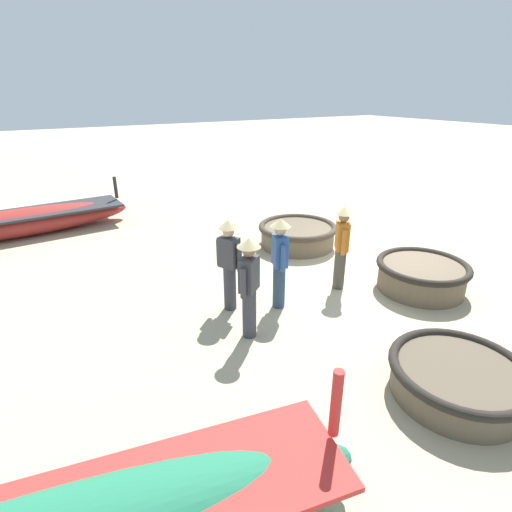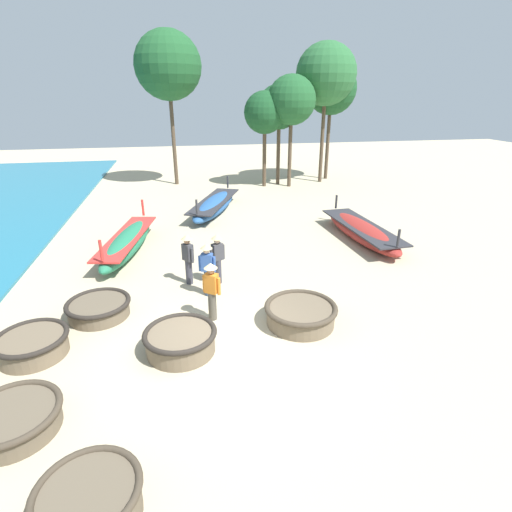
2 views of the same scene
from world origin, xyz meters
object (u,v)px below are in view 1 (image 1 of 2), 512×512
(fisherman_standing_left, at_px, (280,258))
(long_boat_red_hull, at_px, (20,222))
(fisherman_crouching, at_px, (342,243))
(coracle_far_left, at_px, (422,275))
(fisherman_with_hat, at_px, (229,259))
(coracle_upturned, at_px, (458,378))
(coracle_nearest, at_px, (297,234))
(fisherman_hauling, at_px, (249,282))

(fisherman_standing_left, bearing_deg, long_boat_red_hull, 29.54)
(fisherman_crouching, bearing_deg, long_boat_red_hull, 37.97)
(coracle_far_left, height_order, fisherman_with_hat, fisherman_with_hat)
(coracle_upturned, bearing_deg, fisherman_crouching, -13.55)
(coracle_upturned, relative_size, long_boat_red_hull, 0.30)
(long_boat_red_hull, distance_m, fisherman_with_hat, 7.06)
(fisherman_crouching, bearing_deg, fisherman_standing_left, 90.42)
(coracle_nearest, height_order, fisherman_hauling, fisherman_hauling)
(coracle_upturned, xyz_separation_m, long_boat_red_hull, (9.81, 4.50, 0.11))
(fisherman_crouching, height_order, fisherman_with_hat, same)
(fisherman_hauling, bearing_deg, fisherman_with_hat, -8.35)
(coracle_upturned, xyz_separation_m, fisherman_with_hat, (3.46, 1.47, 0.69))
(coracle_nearest, xyz_separation_m, fisherman_crouching, (-2.29, 0.67, 0.65))
(coracle_upturned, distance_m, fisherman_with_hat, 3.83)
(fisherman_crouching, distance_m, fisherman_standing_left, 1.43)
(fisherman_standing_left, bearing_deg, coracle_upturned, -167.38)
(coracle_nearest, bearing_deg, coracle_far_left, -168.11)
(coracle_upturned, distance_m, fisherman_standing_left, 3.23)
(coracle_far_left, height_order, fisherman_crouching, fisherman_crouching)
(coracle_upturned, xyz_separation_m, coracle_far_left, (2.20, -2.08, 0.05))
(coracle_far_left, relative_size, fisherman_standing_left, 1.05)
(coracle_upturned, relative_size, fisherman_crouching, 1.04)
(coracle_nearest, height_order, fisherman_crouching, fisherman_crouching)
(coracle_far_left, height_order, fisherman_hauling, fisherman_hauling)
(fisherman_hauling, bearing_deg, fisherman_crouching, -76.85)
(coracle_upturned, bearing_deg, fisherman_with_hat, 23.08)
(coracle_nearest, relative_size, fisherman_crouching, 1.17)
(long_boat_red_hull, relative_size, fisherman_hauling, 3.43)
(coracle_far_left, relative_size, fisherman_hauling, 1.05)
(coracle_nearest, distance_m, long_boat_red_hull, 7.40)
(long_boat_red_hull, xyz_separation_m, fisherman_crouching, (-6.72, -5.25, 0.59))
(coracle_upturned, distance_m, coracle_far_left, 3.03)
(coracle_far_left, bearing_deg, coracle_nearest, 11.89)
(coracle_nearest, relative_size, fisherman_hauling, 1.17)
(coracle_nearest, bearing_deg, fisherman_standing_left, 137.55)
(coracle_far_left, distance_m, fisherman_crouching, 1.73)
(fisherman_standing_left, height_order, fisherman_with_hat, same)
(coracle_far_left, xyz_separation_m, fisherman_with_hat, (1.26, 3.55, 0.64))
(long_boat_red_hull, height_order, fisherman_standing_left, fisherman_standing_left)
(long_boat_red_hull, bearing_deg, coracle_upturned, -155.34)
(coracle_nearest, xyz_separation_m, fisherman_hauling, (-2.83, 3.02, 0.65))
(coracle_upturned, distance_m, fisherman_crouching, 3.25)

